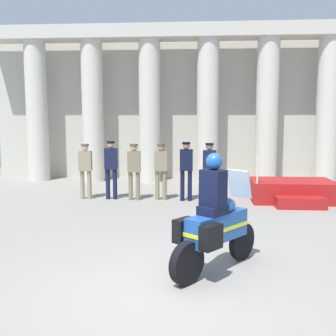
{
  "coord_description": "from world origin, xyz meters",
  "views": [
    {
      "loc": [
        0.41,
        -5.36,
        2.39
      ],
      "look_at": [
        -0.21,
        3.48,
        1.31
      ],
      "focal_mm": 41.93,
      "sensor_mm": 36.0,
      "label": 1
    }
  ],
  "objects_px": {
    "officer_in_row_1": "(111,165)",
    "motorcycle_with_rider": "(214,223)",
    "officer_in_row_3": "(161,167)",
    "officer_in_row_4": "(186,166)",
    "officer_in_row_0": "(85,167)",
    "officer_in_row_2": "(134,167)",
    "reviewing_stand": "(292,191)",
    "officer_in_row_5": "(209,167)"
  },
  "relations": [
    {
      "from": "officer_in_row_0",
      "to": "officer_in_row_2",
      "type": "bearing_deg",
      "value": 174.65
    },
    {
      "from": "officer_in_row_3",
      "to": "reviewing_stand",
      "type": "bearing_deg",
      "value": 177.94
    },
    {
      "from": "officer_in_row_0",
      "to": "motorcycle_with_rider",
      "type": "height_order",
      "value": "motorcycle_with_rider"
    },
    {
      "from": "officer_in_row_2",
      "to": "officer_in_row_4",
      "type": "xyz_separation_m",
      "value": [
        1.56,
        0.0,
        0.04
      ]
    },
    {
      "from": "officer_in_row_1",
      "to": "officer_in_row_2",
      "type": "xyz_separation_m",
      "value": [
        0.71,
        -0.09,
        -0.05
      ]
    },
    {
      "from": "reviewing_stand",
      "to": "officer_in_row_1",
      "type": "distance_m",
      "value": 5.47
    },
    {
      "from": "reviewing_stand",
      "to": "motorcycle_with_rider",
      "type": "height_order",
      "value": "motorcycle_with_rider"
    },
    {
      "from": "officer_in_row_2",
      "to": "officer_in_row_4",
      "type": "relative_size",
      "value": 0.97
    },
    {
      "from": "officer_in_row_2",
      "to": "officer_in_row_5",
      "type": "height_order",
      "value": "officer_in_row_5"
    },
    {
      "from": "officer_in_row_4",
      "to": "officer_in_row_5",
      "type": "height_order",
      "value": "officer_in_row_4"
    },
    {
      "from": "reviewing_stand",
      "to": "officer_in_row_2",
      "type": "xyz_separation_m",
      "value": [
        -4.71,
        -0.13,
        0.7
      ]
    },
    {
      "from": "officer_in_row_3",
      "to": "motorcycle_with_rider",
      "type": "bearing_deg",
      "value": 100.4
    },
    {
      "from": "officer_in_row_1",
      "to": "officer_in_row_4",
      "type": "xyz_separation_m",
      "value": [
        2.28,
        -0.09,
        -0.01
      ]
    },
    {
      "from": "reviewing_stand",
      "to": "officer_in_row_5",
      "type": "distance_m",
      "value": 2.56
    },
    {
      "from": "reviewing_stand",
      "to": "officer_in_row_4",
      "type": "relative_size",
      "value": 1.37
    },
    {
      "from": "officer_in_row_3",
      "to": "motorcycle_with_rider",
      "type": "relative_size",
      "value": 0.89
    },
    {
      "from": "officer_in_row_4",
      "to": "motorcycle_with_rider",
      "type": "relative_size",
      "value": 0.92
    },
    {
      "from": "officer_in_row_2",
      "to": "officer_in_row_4",
      "type": "height_order",
      "value": "officer_in_row_4"
    },
    {
      "from": "reviewing_stand",
      "to": "officer_in_row_5",
      "type": "height_order",
      "value": "officer_in_row_5"
    },
    {
      "from": "officer_in_row_1",
      "to": "officer_in_row_5",
      "type": "bearing_deg",
      "value": 177.51
    },
    {
      "from": "officer_in_row_0",
      "to": "officer_in_row_5",
      "type": "bearing_deg",
      "value": 177.84
    },
    {
      "from": "reviewing_stand",
      "to": "motorcycle_with_rider",
      "type": "xyz_separation_m",
      "value": [
        -2.57,
        -5.66,
        0.5
      ]
    },
    {
      "from": "officer_in_row_4",
      "to": "motorcycle_with_rider",
      "type": "xyz_separation_m",
      "value": [
        0.57,
        -5.53,
        -0.24
      ]
    },
    {
      "from": "officer_in_row_1",
      "to": "officer_in_row_3",
      "type": "height_order",
      "value": "officer_in_row_1"
    },
    {
      "from": "officer_in_row_1",
      "to": "officer_in_row_4",
      "type": "height_order",
      "value": "officer_in_row_1"
    },
    {
      "from": "reviewing_stand",
      "to": "officer_in_row_4",
      "type": "bearing_deg",
      "value": -177.62
    },
    {
      "from": "reviewing_stand",
      "to": "officer_in_row_0",
      "type": "bearing_deg",
      "value": -179.36
    },
    {
      "from": "officer_in_row_3",
      "to": "officer_in_row_1",
      "type": "bearing_deg",
      "value": -3.74
    },
    {
      "from": "officer_in_row_3",
      "to": "motorcycle_with_rider",
      "type": "distance_m",
      "value": 5.76
    },
    {
      "from": "officer_in_row_1",
      "to": "motorcycle_with_rider",
      "type": "bearing_deg",
      "value": 113.9
    },
    {
      "from": "officer_in_row_1",
      "to": "motorcycle_with_rider",
      "type": "distance_m",
      "value": 6.31
    },
    {
      "from": "officer_in_row_4",
      "to": "officer_in_row_0",
      "type": "bearing_deg",
      "value": -4.12
    },
    {
      "from": "reviewing_stand",
      "to": "officer_in_row_3",
      "type": "bearing_deg",
      "value": -179.1
    },
    {
      "from": "officer_in_row_3",
      "to": "motorcycle_with_rider",
      "type": "height_order",
      "value": "motorcycle_with_rider"
    },
    {
      "from": "officer_in_row_2",
      "to": "officer_in_row_4",
      "type": "bearing_deg",
      "value": 177.07
    },
    {
      "from": "officer_in_row_3",
      "to": "officer_in_row_4",
      "type": "xyz_separation_m",
      "value": [
        0.76,
        -0.07,
        0.03
      ]
    },
    {
      "from": "reviewing_stand",
      "to": "officer_in_row_1",
      "type": "xyz_separation_m",
      "value": [
        -5.42,
        -0.04,
        0.75
      ]
    },
    {
      "from": "officer_in_row_1",
      "to": "officer_in_row_5",
      "type": "distance_m",
      "value": 2.96
    },
    {
      "from": "officer_in_row_3",
      "to": "officer_in_row_4",
      "type": "bearing_deg",
      "value": 171.84
    },
    {
      "from": "officer_in_row_3",
      "to": "officer_in_row_5",
      "type": "xyz_separation_m",
      "value": [
        1.45,
        0.05,
        0.02
      ]
    },
    {
      "from": "officer_in_row_2",
      "to": "motorcycle_with_rider",
      "type": "relative_size",
      "value": 0.89
    },
    {
      "from": "officer_in_row_1",
      "to": "officer_in_row_5",
      "type": "height_order",
      "value": "officer_in_row_1"
    }
  ]
}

